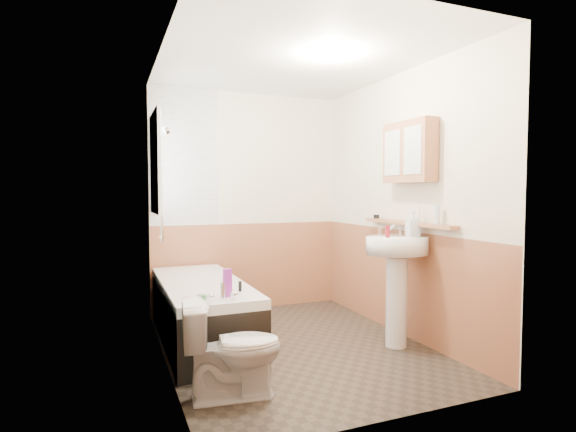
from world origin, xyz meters
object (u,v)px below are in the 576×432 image
at_px(pine_shelf, 407,223).
at_px(bathtub, 202,310).
at_px(toilet, 233,349).
at_px(sink, 397,268).
at_px(medicine_cabinet, 409,152).

bearing_deg(pine_shelf, bathtub, 160.10).
distance_m(toilet, sink, 1.69).
bearing_deg(sink, pine_shelf, 49.52).
distance_m(toilet, medicine_cabinet, 2.31).
relative_size(sink, pine_shelf, 0.89).
bearing_deg(bathtub, toilet, -91.44).
height_order(bathtub, toilet, bathtub).
relative_size(toilet, medicine_cabinet, 1.08).
relative_size(bathtub, sink, 1.64).
bearing_deg(sink, medicine_cabinet, 40.85).
xyz_separation_m(bathtub, medicine_cabinet, (1.74, -0.69, 1.44)).
xyz_separation_m(toilet, pine_shelf, (1.80, 0.55, 0.76)).
relative_size(bathtub, medicine_cabinet, 2.95).
relative_size(toilet, sink, 0.60).
bearing_deg(toilet, bathtub, 5.75).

